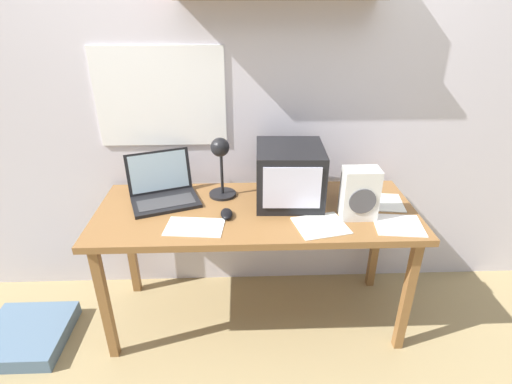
# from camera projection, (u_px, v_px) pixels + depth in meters

# --- Properties ---
(ground_plane) EXTENTS (12.00, 12.00, 0.00)m
(ground_plane) POSITION_uv_depth(u_px,v_px,m) (256.00, 315.00, 2.39)
(ground_plane) COLOR #9D885C
(back_wall) EXTENTS (5.60, 0.24, 2.60)m
(back_wall) POSITION_uv_depth(u_px,v_px,m) (253.00, 79.00, 2.15)
(back_wall) COLOR silver
(back_wall) RESTS_ON ground_plane
(corner_desk) EXTENTS (1.65, 0.64, 0.72)m
(corner_desk) POSITION_uv_depth(u_px,v_px,m) (256.00, 220.00, 2.09)
(corner_desk) COLOR brown
(corner_desk) RESTS_ON ground_plane
(crt_monitor) EXTENTS (0.36, 0.37, 0.30)m
(crt_monitor) POSITION_uv_depth(u_px,v_px,m) (289.00, 174.00, 2.09)
(crt_monitor) COLOR black
(crt_monitor) RESTS_ON corner_desk
(laptop) EXTENTS (0.42, 0.38, 0.24)m
(laptop) POSITION_uv_depth(u_px,v_px,m) (163.00, 189.00, 2.14)
(laptop) COLOR black
(laptop) RESTS_ON corner_desk
(desk_lamp) EXTENTS (0.15, 0.18, 0.35)m
(desk_lamp) POSITION_uv_depth(u_px,v_px,m) (221.00, 161.00, 2.07)
(desk_lamp) COLOR black
(desk_lamp) RESTS_ON corner_desk
(juice_glass) EXTENTS (0.08, 0.08, 0.14)m
(juice_glass) POSITION_uv_depth(u_px,v_px,m) (350.00, 190.00, 2.12)
(juice_glass) COLOR white
(juice_glass) RESTS_ON corner_desk
(space_heater) EXTENTS (0.17, 0.12, 0.26)m
(space_heater) POSITION_uv_depth(u_px,v_px,m) (360.00, 194.00, 1.94)
(space_heater) COLOR silver
(space_heater) RESTS_ON corner_desk
(computer_mouse) EXTENTS (0.07, 0.11, 0.03)m
(computer_mouse) POSITION_uv_depth(u_px,v_px,m) (227.00, 214.00, 1.99)
(computer_mouse) COLOR black
(computer_mouse) RESTS_ON corner_desk
(printed_handout) EXTENTS (0.23, 0.23, 0.00)m
(printed_handout) POSITION_uv_depth(u_px,v_px,m) (383.00, 202.00, 2.13)
(printed_handout) COLOR white
(printed_handout) RESTS_ON corner_desk
(loose_paper_near_laptop) EXTENTS (0.28, 0.26, 0.00)m
(loose_paper_near_laptop) POSITION_uv_depth(u_px,v_px,m) (321.00, 225.00, 1.92)
(loose_paper_near_laptop) COLOR silver
(loose_paper_near_laptop) RESTS_ON corner_desk
(open_notebook) EXTENTS (0.25, 0.23, 0.00)m
(open_notebook) POSITION_uv_depth(u_px,v_px,m) (398.00, 225.00, 1.92)
(open_notebook) COLOR white
(open_notebook) RESTS_ON corner_desk
(loose_paper_near_monitor) EXTENTS (0.29, 0.20, 0.00)m
(loose_paper_near_monitor) POSITION_uv_depth(u_px,v_px,m) (195.00, 227.00, 1.91)
(loose_paper_near_monitor) COLOR white
(loose_paper_near_monitor) RESTS_ON corner_desk
(floor_cushion) EXTENTS (0.43, 0.43, 0.08)m
(floor_cushion) POSITION_uv_depth(u_px,v_px,m) (26.00, 335.00, 2.19)
(floor_cushion) COLOR slate
(floor_cushion) RESTS_ON ground_plane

